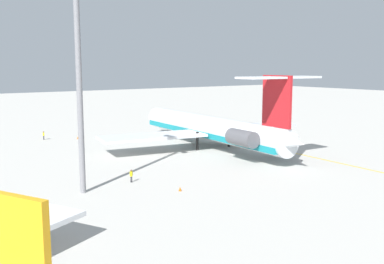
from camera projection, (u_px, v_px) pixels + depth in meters
ground at (252, 141)px, 90.80m from camera, size 393.22×393.22×0.00m
main_jetliner at (213, 128)px, 82.67m from camera, size 47.56×42.20×13.85m
ground_crew_near_nose at (131, 174)px, 58.71m from camera, size 0.28×0.44×1.74m
ground_crew_near_tail at (44, 134)px, 92.55m from camera, size 0.44×0.29×1.80m
safety_cone_nose at (78, 138)px, 93.64m from camera, size 0.40×0.40×0.55m
safety_cone_wingtip at (83, 137)px, 94.93m from camera, size 0.40×0.40×0.55m
safety_cone_tail at (180, 189)px, 54.78m from camera, size 0.40×0.40×0.55m
taxiway_centreline at (246, 142)px, 89.67m from camera, size 74.37×3.49×0.01m
light_mast at (79, 76)px, 52.11m from camera, size 4.00×0.70×25.69m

